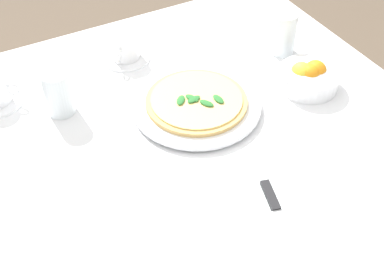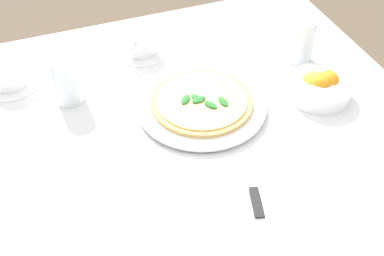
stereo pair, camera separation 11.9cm
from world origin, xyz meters
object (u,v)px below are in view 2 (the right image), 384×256
(coffee_cup_far_left, at_px, (141,45))
(napkin_folded, at_px, (260,228))
(coffee_cup_center_back, at_px, (8,77))
(pizza, at_px, (202,101))
(water_glass_right_edge, at_px, (301,42))
(water_glass_far_right, at_px, (68,84))
(dinner_knife, at_px, (261,225))
(citrus_bowl, at_px, (320,87))
(pizza_plate, at_px, (202,106))

(coffee_cup_far_left, relative_size, napkin_folded, 0.52)
(coffee_cup_center_back, bearing_deg, pizza, 58.74)
(pizza, bearing_deg, coffee_cup_center_back, -121.26)
(coffee_cup_far_left, distance_m, water_glass_right_edge, 0.42)
(water_glass_far_right, xyz_separation_m, water_glass_right_edge, (0.04, 0.60, 0.00))
(pizza, bearing_deg, water_glass_far_right, -117.25)
(water_glass_far_right, xyz_separation_m, dinner_knife, (0.52, 0.25, -0.02))
(napkin_folded, relative_size, dinner_knife, 1.30)
(pizza, height_order, coffee_cup_far_left, coffee_cup_far_left)
(napkin_folded, height_order, dinner_knife, dinner_knife)
(water_glass_right_edge, height_order, dinner_knife, water_glass_right_edge)
(dinner_knife, relative_size, citrus_bowl, 1.28)
(napkin_folded, bearing_deg, dinner_knife, 3.65)
(pizza_plate, bearing_deg, citrus_bowl, 79.46)
(water_glass_far_right, height_order, dinner_knife, water_glass_far_right)
(coffee_cup_center_back, height_order, dinner_knife, coffee_cup_center_back)
(citrus_bowl, bearing_deg, water_glass_right_edge, 168.53)
(pizza_plate, height_order, dinner_knife, dinner_knife)
(coffee_cup_center_back, xyz_separation_m, citrus_bowl, (0.30, 0.70, -0.00))
(water_glass_far_right, relative_size, napkin_folded, 0.44)
(water_glass_right_edge, bearing_deg, pizza, -72.34)
(coffee_cup_far_left, height_order, coffee_cup_center_back, coffee_cup_center_back)
(pizza, height_order, dinner_knife, pizza)
(pizza, relative_size, napkin_folded, 0.96)
(water_glass_far_right, bearing_deg, water_glass_right_edge, 85.78)
(pizza, bearing_deg, dinner_knife, -4.41)
(pizza, xyz_separation_m, coffee_cup_far_left, (-0.27, -0.06, 0.01))
(pizza_plate, height_order, water_glass_right_edge, water_glass_right_edge)
(coffee_cup_far_left, bearing_deg, water_glass_far_right, -60.17)
(water_glass_right_edge, bearing_deg, coffee_cup_far_left, -113.87)
(coffee_cup_far_left, xyz_separation_m, water_glass_right_edge, (0.17, 0.38, 0.02))
(pizza, distance_m, water_glass_right_edge, 0.34)
(coffee_cup_far_left, xyz_separation_m, water_glass_far_right, (0.13, -0.22, 0.02))
(citrus_bowl, bearing_deg, water_glass_far_right, -109.24)
(coffee_cup_far_left, relative_size, water_glass_right_edge, 1.12)
(pizza, height_order, water_glass_far_right, water_glass_far_right)
(pizza_plate, xyz_separation_m, coffee_cup_center_back, (-0.25, -0.41, 0.02))
(pizza, relative_size, water_glass_right_edge, 2.07)
(pizza_plate, xyz_separation_m, pizza, (0.00, -0.00, 0.01))
(pizza_plate, bearing_deg, water_glass_right_edge, 107.62)
(water_glass_right_edge, height_order, citrus_bowl, water_glass_right_edge)
(pizza_plate, bearing_deg, pizza, -5.15)
(coffee_cup_far_left, xyz_separation_m, citrus_bowl, (0.32, 0.35, -0.00))
(pizza_plate, xyz_separation_m, citrus_bowl, (0.05, 0.29, 0.02))
(water_glass_right_edge, bearing_deg, pizza_plate, -72.38)
(coffee_cup_center_back, bearing_deg, citrus_bowl, 66.55)
(water_glass_far_right, relative_size, citrus_bowl, 0.73)
(dinner_knife, bearing_deg, coffee_cup_far_left, -160.73)
(dinner_knife, bearing_deg, water_glass_right_edge, 159.77)
(pizza_plate, distance_m, coffee_cup_center_back, 0.48)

